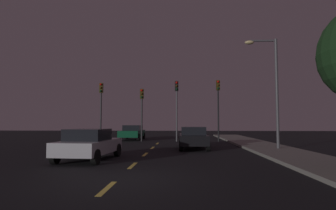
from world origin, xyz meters
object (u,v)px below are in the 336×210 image
traffic_signal_center_right (177,99)px  car_oncoming_far (132,132)px  car_adjacent_lane (89,144)px  traffic_signal_center_left (142,104)px  street_lamp_right (271,82)px  traffic_signal_far_left (101,101)px  traffic_signal_far_right (218,99)px  car_stopped_ahead (193,137)px

traffic_signal_center_right → car_oncoming_far: bearing=151.4°
car_adjacent_lane → traffic_signal_center_left: bearing=86.9°
traffic_signal_center_left → street_lamp_right: bearing=-40.1°
traffic_signal_far_left → street_lamp_right: bearing=-30.8°
traffic_signal_far_left → car_oncoming_far: (2.48, 2.42, -2.96)m
traffic_signal_center_left → street_lamp_right: street_lamp_right is taller
traffic_signal_far_left → car_adjacent_lane: bearing=-75.8°
car_adjacent_lane → car_oncoming_far: bearing=92.4°
car_adjacent_lane → car_oncoming_far: car_oncoming_far is taller
traffic_signal_far_right → car_oncoming_far: 9.03m
car_stopped_ahead → traffic_signal_center_left: bearing=123.8°
traffic_signal_far_left → traffic_signal_far_right: bearing=0.0°
car_oncoming_far → traffic_signal_center_left: bearing=-62.3°
traffic_signal_center_left → traffic_signal_far_right: bearing=0.0°
traffic_signal_center_left → traffic_signal_center_right: traffic_signal_center_right is taller
traffic_signal_far_left → car_oncoming_far: size_ratio=1.19×
traffic_signal_far_left → car_adjacent_lane: traffic_signal_far_left is taller
car_oncoming_far → traffic_signal_far_left: bearing=-135.8°
traffic_signal_far_right → car_adjacent_lane: size_ratio=1.34×
traffic_signal_center_left → traffic_signal_center_right: 3.19m
car_adjacent_lane → traffic_signal_far_right: bearing=58.4°
traffic_signal_center_left → car_stopped_ahead: bearing=-56.2°
traffic_signal_center_right → car_oncoming_far: traffic_signal_center_right is taller
traffic_signal_center_right → car_stopped_ahead: size_ratio=1.19×
traffic_signal_center_right → street_lamp_right: (5.96, -7.68, 0.40)m
traffic_signal_center_right → car_stopped_ahead: 7.25m
traffic_signal_center_left → traffic_signal_far_left: bearing=180.0°
traffic_signal_center_right → car_adjacent_lane: bearing=-107.3°
traffic_signal_far_left → car_stopped_ahead: bearing=-38.7°
traffic_signal_far_right → car_stopped_ahead: (-2.54, -6.48, -3.07)m
car_stopped_ahead → car_adjacent_lane: (-4.99, -5.74, -0.01)m
traffic_signal_far_left → car_stopped_ahead: size_ratio=1.16×
traffic_signal_far_left → street_lamp_right: 14.99m
traffic_signal_far_right → street_lamp_right: bearing=-73.7°
traffic_signal_center_right → traffic_signal_far_right: size_ratio=0.99×
traffic_signal_far_left → street_lamp_right: size_ratio=0.77×
traffic_signal_far_right → car_adjacent_lane: 14.68m
traffic_signal_center_left → car_oncoming_far: bearing=117.7°
traffic_signal_center_right → street_lamp_right: bearing=-52.2°
traffic_signal_center_right → car_oncoming_far: (-4.43, 2.42, -3.04)m
traffic_signal_center_right → car_adjacent_lane: (-3.81, -12.22, -3.04)m
traffic_signal_far_right → car_stopped_ahead: size_ratio=1.20×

